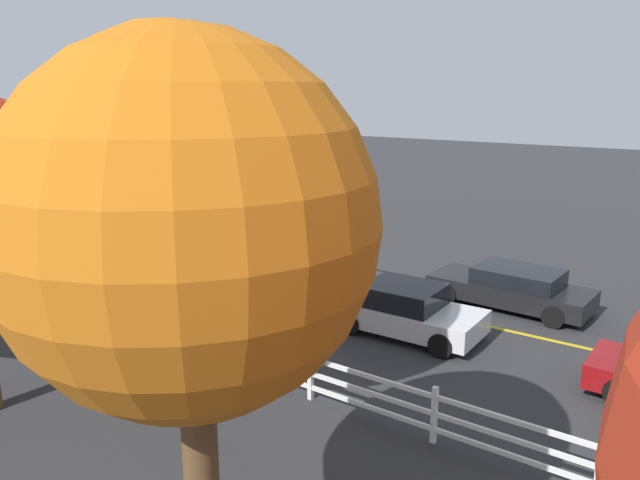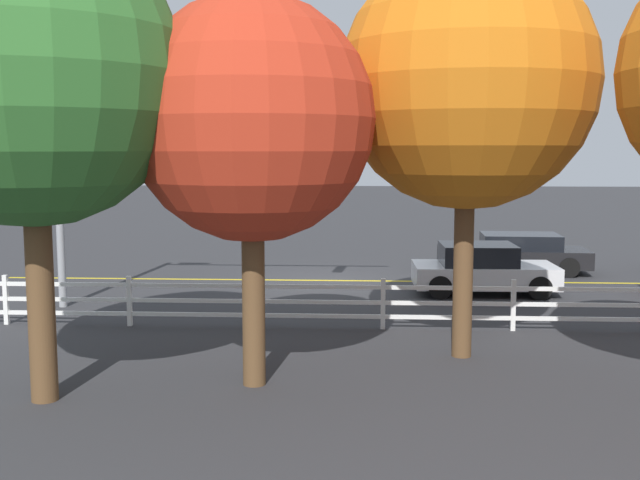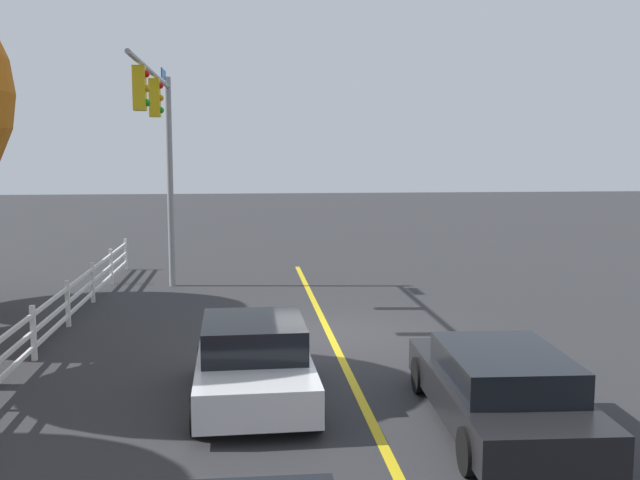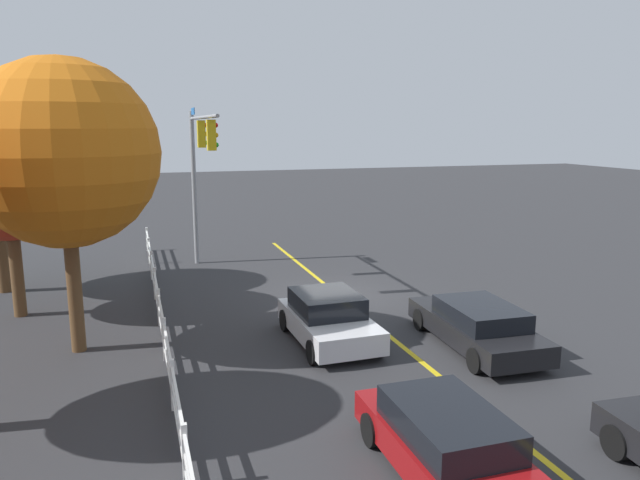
% 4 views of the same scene
% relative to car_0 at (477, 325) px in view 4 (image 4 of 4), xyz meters
% --- Properties ---
extents(ground_plane, '(120.00, 120.00, 0.00)m').
position_rel_car_0_xyz_m(ground_plane, '(6.08, 1.91, -0.64)').
color(ground_plane, '#2D2D30').
extents(lane_center_stripe, '(28.00, 0.16, 0.01)m').
position_rel_car_0_xyz_m(lane_center_stripe, '(2.08, 1.91, -0.63)').
color(lane_center_stripe, gold).
rests_on(lane_center_stripe, ground_plane).
extents(signal_assembly, '(7.87, 0.38, 6.71)m').
position_rel_car_0_xyz_m(signal_assembly, '(10.22, 6.18, 4.11)').
color(signal_assembly, gray).
rests_on(signal_assembly, ground_plane).
extents(car_0, '(4.87, 2.16, 1.27)m').
position_rel_car_0_xyz_m(car_0, '(0.00, 0.00, 0.00)').
color(car_0, black).
rests_on(car_0, ground_plane).
extents(car_2, '(3.95, 2.07, 1.39)m').
position_rel_car_0_xyz_m(car_2, '(1.63, 3.74, 0.04)').
color(car_2, silver).
rests_on(car_2, ground_plane).
extents(car_3, '(4.77, 1.88, 1.29)m').
position_rel_car_0_xyz_m(car_3, '(-5.42, 3.90, 0.01)').
color(car_3, maroon).
rests_on(car_3, ground_plane).
extents(white_rail_fence, '(26.10, 0.10, 1.15)m').
position_rel_car_0_xyz_m(white_rail_fence, '(3.08, 8.19, -0.03)').
color(white_rail_fence, white).
rests_on(white_rail_fence, ground_plane).
extents(tree_1, '(4.10, 4.10, 6.58)m').
position_rel_car_0_xyz_m(tree_1, '(6.84, 12.39, 3.87)').
color(tree_1, brown).
rests_on(tree_1, ground_plane).
extents(tree_2, '(4.85, 4.85, 7.73)m').
position_rel_car_0_xyz_m(tree_2, '(3.05, 10.38, 4.65)').
color(tree_2, brown).
rests_on(tree_2, ground_plane).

